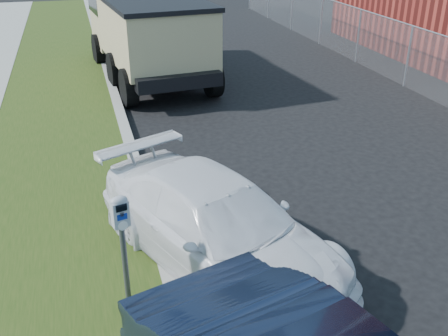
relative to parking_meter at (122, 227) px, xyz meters
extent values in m
plane|color=black|center=(3.22, 0.81, -1.28)|extent=(120.00, 120.00, 0.00)
cube|color=gray|center=(0.62, 2.81, -1.21)|extent=(0.25, 50.00, 0.15)
cube|color=#1E350E|center=(-0.98, 2.81, -1.22)|extent=(3.00, 50.00, 0.13)
plane|color=slate|center=(9.22, 7.81, -0.38)|extent=(0.00, 30.00, 30.00)
cylinder|color=#8E939B|center=(9.22, 7.81, 0.52)|extent=(0.04, 30.00, 0.04)
cylinder|color=#8E939B|center=(9.22, 7.81, -0.38)|extent=(0.06, 0.06, 1.80)
cylinder|color=#8E939B|center=(9.22, 10.81, -0.38)|extent=(0.06, 0.06, 1.80)
cylinder|color=#8E939B|center=(9.22, 13.81, -0.38)|extent=(0.06, 0.06, 1.80)
cylinder|color=#8E939B|center=(9.22, 16.81, -0.38)|extent=(0.06, 0.06, 1.80)
cylinder|color=#3F4247|center=(0.00, 0.00, -0.56)|extent=(0.09, 0.09, 1.14)
cube|color=gray|center=(0.00, 0.00, 0.20)|extent=(0.23, 0.18, 0.34)
ellipsoid|color=gray|center=(0.00, 0.00, 0.37)|extent=(0.24, 0.19, 0.13)
cube|color=black|center=(0.02, -0.07, 0.31)|extent=(0.14, 0.04, 0.09)
cube|color=navy|center=(0.02, -0.07, 0.19)|extent=(0.12, 0.04, 0.08)
cylinder|color=silver|center=(0.02, -0.07, 0.06)|extent=(0.12, 0.04, 0.13)
cube|color=#3F4247|center=(0.02, -0.07, 0.22)|extent=(0.05, 0.02, 0.06)
imported|color=white|center=(1.38, 0.76, -0.62)|extent=(3.51, 4.90, 1.32)
cube|color=black|center=(1.91, 10.71, -0.52)|extent=(2.98, 6.91, 0.37)
cube|color=#968961|center=(1.66, 13.11, 0.34)|extent=(2.64, 2.13, 2.10)
cube|color=black|center=(1.66, 13.11, 0.76)|extent=(2.68, 2.15, 0.63)
cube|color=#968961|center=(2.00, 9.88, 0.34)|extent=(2.95, 4.64, 1.68)
cube|color=black|center=(2.00, 9.88, 1.21)|extent=(3.07, 4.75, 0.13)
cube|color=black|center=(1.56, 14.10, -0.60)|extent=(2.52, 0.41, 0.31)
cylinder|color=black|center=(0.47, 12.88, -0.76)|extent=(0.44, 1.08, 1.05)
cylinder|color=black|center=(2.87, 13.13, -0.76)|extent=(0.44, 1.08, 1.05)
cylinder|color=black|center=(0.76, 10.07, -0.76)|extent=(0.44, 1.08, 1.05)
cylinder|color=black|center=(3.16, 10.31, -0.76)|extent=(0.44, 1.08, 1.05)
cylinder|color=black|center=(0.96, 8.19, -0.76)|extent=(0.44, 1.08, 1.05)
cylinder|color=black|center=(3.36, 8.44, -0.76)|extent=(0.44, 1.08, 1.05)
camera|label=1|loc=(-0.27, -5.56, 3.45)|focal=42.00mm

